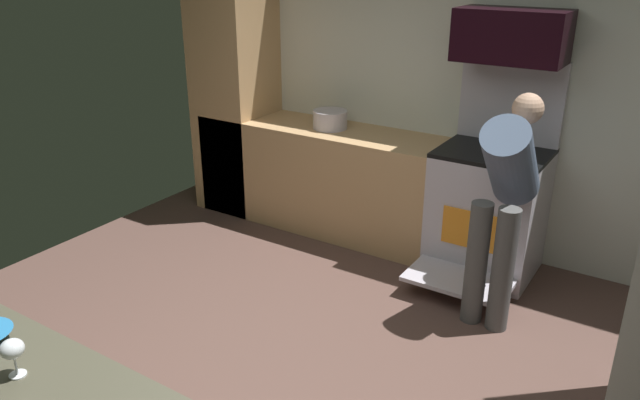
{
  "coord_description": "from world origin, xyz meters",
  "views": [
    {
      "loc": [
        1.73,
        -2.25,
        2.3
      ],
      "look_at": [
        0.09,
        0.3,
        1.05
      ],
      "focal_mm": 34.45,
      "sensor_mm": 36.0,
      "label": 1
    }
  ],
  "objects_px": {
    "microwave": "(512,36)",
    "person_cook": "(505,194)",
    "wine_glass_near": "(12,350)",
    "stock_pot": "(330,119)",
    "oven_range": "(488,207)"
  },
  "relations": [
    {
      "from": "person_cook",
      "to": "stock_pot",
      "type": "relative_size",
      "value": 5.06
    },
    {
      "from": "stock_pot",
      "to": "microwave",
      "type": "bearing_deg",
      "value": 3.27
    },
    {
      "from": "person_cook",
      "to": "microwave",
      "type": "bearing_deg",
      "value": 111.25
    },
    {
      "from": "wine_glass_near",
      "to": "stock_pot",
      "type": "bearing_deg",
      "value": 102.91
    },
    {
      "from": "wine_glass_near",
      "to": "stock_pot",
      "type": "distance_m",
      "value": 3.41
    },
    {
      "from": "oven_range",
      "to": "wine_glass_near",
      "type": "relative_size",
      "value": 10.57
    },
    {
      "from": "wine_glass_near",
      "to": "stock_pot",
      "type": "relative_size",
      "value": 0.52
    },
    {
      "from": "person_cook",
      "to": "stock_pot",
      "type": "height_order",
      "value": "person_cook"
    },
    {
      "from": "wine_glass_near",
      "to": "person_cook",
      "type": "bearing_deg",
      "value": 71.66
    },
    {
      "from": "stock_pot",
      "to": "oven_range",
      "type": "bearing_deg",
      "value": -0.57
    },
    {
      "from": "microwave",
      "to": "person_cook",
      "type": "height_order",
      "value": "microwave"
    },
    {
      "from": "oven_range",
      "to": "wine_glass_near",
      "type": "bearing_deg",
      "value": -100.92
    },
    {
      "from": "oven_range",
      "to": "wine_glass_near",
      "type": "height_order",
      "value": "oven_range"
    },
    {
      "from": "wine_glass_near",
      "to": "oven_range",
      "type": "bearing_deg",
      "value": 79.08
    },
    {
      "from": "microwave",
      "to": "person_cook",
      "type": "relative_size",
      "value": 0.51
    }
  ]
}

